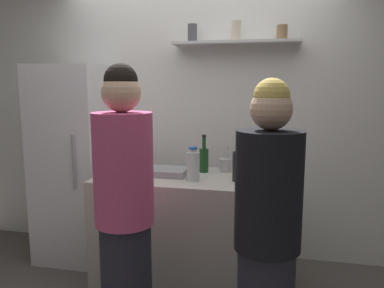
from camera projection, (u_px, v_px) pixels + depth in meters
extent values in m
cube|color=white|center=(199.00, 117.00, 3.55)|extent=(4.80, 0.10, 2.60)
cube|color=silver|center=(236.00, 43.00, 3.22)|extent=(1.10, 0.22, 0.02)
cylinder|color=#4C4C51|center=(192.00, 33.00, 3.29)|extent=(0.08, 0.08, 0.16)
cylinder|color=beige|center=(236.00, 31.00, 3.21)|extent=(0.08, 0.08, 0.17)
cylinder|color=olive|center=(282.00, 33.00, 3.13)|extent=(0.09, 0.09, 0.12)
cube|color=white|center=(76.00, 163.00, 3.46)|extent=(0.62, 0.64, 1.77)
cylinder|color=#99999E|center=(74.00, 162.00, 3.08)|extent=(0.02, 0.02, 0.45)
cube|color=#B7B2A8|center=(192.00, 233.00, 2.94)|extent=(1.44, 0.70, 0.91)
cube|color=gray|center=(165.00, 172.00, 2.91)|extent=(0.34, 0.24, 0.05)
cylinder|color=#B2B2B7|center=(225.00, 165.00, 3.03)|extent=(0.10, 0.10, 0.10)
cylinder|color=silver|center=(225.00, 158.00, 3.02)|extent=(0.02, 0.04, 0.15)
cylinder|color=silver|center=(227.00, 157.00, 3.02)|extent=(0.02, 0.02, 0.18)
cylinder|color=silver|center=(227.00, 158.00, 2.99)|extent=(0.01, 0.01, 0.17)
cylinder|color=silver|center=(225.00, 158.00, 3.01)|extent=(0.02, 0.01, 0.16)
cylinder|color=silver|center=(228.00, 157.00, 3.02)|extent=(0.02, 0.04, 0.18)
cylinder|color=#B2BFB2|center=(258.00, 174.00, 2.51)|extent=(0.07, 0.07, 0.20)
cylinder|color=#B2BFB2|center=(259.00, 154.00, 2.49)|extent=(0.03, 0.03, 0.07)
cylinder|color=#333333|center=(259.00, 148.00, 2.48)|extent=(0.03, 0.03, 0.02)
cylinder|color=black|center=(237.00, 167.00, 2.70)|extent=(0.07, 0.07, 0.22)
cylinder|color=black|center=(238.00, 146.00, 2.68)|extent=(0.03, 0.03, 0.09)
cylinder|color=gold|center=(238.00, 138.00, 2.67)|extent=(0.03, 0.03, 0.02)
cylinder|color=#19471E|center=(204.00, 160.00, 2.99)|extent=(0.07, 0.07, 0.19)
cylinder|color=#19471E|center=(204.00, 143.00, 2.97)|extent=(0.03, 0.03, 0.10)
cylinder|color=black|center=(204.00, 136.00, 2.96)|extent=(0.03, 0.03, 0.02)
cylinder|color=silver|center=(193.00, 166.00, 2.72)|extent=(0.09, 0.09, 0.21)
cylinder|color=silver|center=(193.00, 151.00, 2.71)|extent=(0.05, 0.05, 0.02)
cylinder|color=blue|center=(193.00, 148.00, 2.70)|extent=(0.06, 0.06, 0.02)
cylinder|color=#262633|center=(127.00, 288.00, 2.23)|extent=(0.30, 0.30, 0.81)
cylinder|color=#D14C7F|center=(123.00, 169.00, 2.12)|extent=(0.34, 0.34, 0.64)
sphere|color=#D8AD8C|center=(121.00, 92.00, 2.05)|extent=(0.22, 0.22, 0.22)
sphere|color=black|center=(121.00, 80.00, 2.04)|extent=(0.19, 0.19, 0.19)
cylinder|color=black|center=(269.00, 191.00, 1.88)|extent=(0.34, 0.34, 0.61)
sphere|color=#D8AD8C|center=(271.00, 109.00, 1.82)|extent=(0.21, 0.21, 0.21)
sphere|color=#D8B759|center=(272.00, 96.00, 1.81)|extent=(0.18, 0.18, 0.18)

